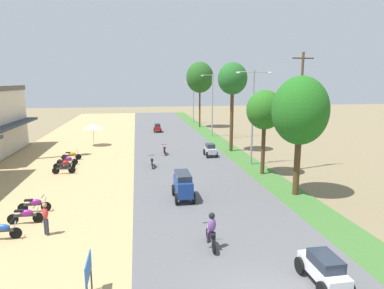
{
  "coord_description": "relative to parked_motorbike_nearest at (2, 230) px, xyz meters",
  "views": [
    {
      "loc": [
        -4.13,
        -8.95,
        7.35
      ],
      "look_at": [
        0.5,
        19.1,
        1.97
      ],
      "focal_mm": 31.4,
      "sensor_mm": 36.0,
      "label": 1
    }
  ],
  "objects": [
    {
      "name": "median_tree_third",
      "position": [
        16.14,
        17.96,
        6.94
      ],
      "size": [
        3.02,
        3.02,
        9.2
      ],
      "color": "#4C351E",
      "rests_on": "median_strip"
    },
    {
      "name": "motorbike_ahead_fourth",
      "position": [
        9.02,
        17.41,
        0.02
      ],
      "size": [
        0.54,
        1.8,
        0.94
      ],
      "color": "black",
      "rests_on": "road_strip"
    },
    {
      "name": "median_tree_second",
      "position": [
        16.14,
        8.87,
        4.57
      ],
      "size": [
        2.82,
        2.82,
        6.63
      ],
      "color": "#4C351E",
      "rests_on": "median_strip"
    },
    {
      "name": "streetlamp_far",
      "position": [
        16.29,
        42.77,
        3.72
      ],
      "size": [
        3.16,
        0.2,
        7.26
      ],
      "color": "gray",
      "rests_on": "median_strip"
    },
    {
      "name": "parked_motorbike_seventh",
      "position": [
        0.23,
        16.3,
        0.0
      ],
      "size": [
        1.8,
        0.54,
        0.94
      ],
      "color": "black",
      "rests_on": "dirt_shoulder"
    },
    {
      "name": "parked_motorbike_third",
      "position": [
        0.53,
        3.33,
        0.0
      ],
      "size": [
        1.8,
        0.54,
        0.94
      ],
      "color": "black",
      "rests_on": "dirt_shoulder"
    },
    {
      "name": "pedestrian_on_shoulder",
      "position": [
        1.91,
        0.21,
        0.41
      ],
      "size": [
        0.42,
        0.43,
        1.62
      ],
      "color": "#33333D",
      "rests_on": "dirt_shoulder"
    },
    {
      "name": "utility_pole_far",
      "position": [
        19.6,
        9.91,
        4.46
      ],
      "size": [
        1.8,
        0.2,
        9.64
      ],
      "color": "brown",
      "rests_on": "ground"
    },
    {
      "name": "parked_motorbike_fourth",
      "position": [
        0.51,
        11.4,
        0.0
      ],
      "size": [
        1.8,
        0.54,
        0.94
      ],
      "color": "black",
      "rests_on": "dirt_shoulder"
    },
    {
      "name": "median_tree_nearest",
      "position": [
        16.46,
        3.79,
        4.94
      ],
      "size": [
        3.52,
        3.52,
        7.63
      ],
      "color": "#4C351E",
      "rests_on": "median_strip"
    },
    {
      "name": "car_hatchback_silver",
      "position": [
        13.39,
        15.72,
        0.19
      ],
      "size": [
        1.04,
        2.0,
        1.23
      ],
      "color": "#B7BCC1",
      "rests_on": "road_strip"
    },
    {
      "name": "streetlamp_near",
      "position": [
        16.29,
        12.02,
        4.22
      ],
      "size": [
        3.16,
        0.2,
        8.22
      ],
      "color": "gray",
      "rests_on": "median_strip"
    },
    {
      "name": "vendor_umbrella",
      "position": [
        1.41,
        23.34,
        1.75
      ],
      "size": [
        2.2,
        2.2,
        2.52
      ],
      "color": "#99999E",
      "rests_on": "dirt_shoulder"
    },
    {
      "name": "car_sedan_white",
      "position": [
        12.83,
        -5.74,
        0.19
      ],
      "size": [
        1.1,
        2.26,
        1.19
      ],
      "color": "silver",
      "rests_on": "road_strip"
    },
    {
      "name": "motorbike_ahead_second",
      "position": [
        9.44,
        -2.33,
        0.3
      ],
      "size": [
        0.54,
        1.8,
        1.66
      ],
      "color": "black",
      "rests_on": "road_strip"
    },
    {
      "name": "parked_motorbike_sixth",
      "position": [
        0.24,
        14.26,
        0.0
      ],
      "size": [
        1.8,
        0.54,
        0.94
      ],
      "color": "black",
      "rests_on": "dirt_shoulder"
    },
    {
      "name": "motorbike_ahead_third",
      "position": [
        7.52,
        12.44,
        0.02
      ],
      "size": [
        0.54,
        1.8,
        0.94
      ],
      "color": "black",
      "rests_on": "road_strip"
    },
    {
      "name": "parked_motorbike_second",
      "position": [
        0.53,
        1.74,
        0.0
      ],
      "size": [
        1.8,
        0.54,
        0.94
      ],
      "color": "black",
      "rests_on": "dirt_shoulder"
    },
    {
      "name": "street_signboard",
      "position": [
        4.61,
        -5.17,
        0.55
      ],
      "size": [
        0.06,
        1.3,
        1.5
      ],
      "color": "#262628",
      "rests_on": "dirt_shoulder"
    },
    {
      "name": "car_hatchback_red",
      "position": [
        9.27,
        32.64,
        0.19
      ],
      "size": [
        1.04,
        2.0,
        1.23
      ],
      "color": "red",
      "rests_on": "road_strip"
    },
    {
      "name": "streetlamp_mid",
      "position": [
        16.29,
        27.74,
        4.22
      ],
      "size": [
        3.16,
        0.2,
        8.22
      ],
      "color": "gray",
      "rests_on": "median_strip"
    },
    {
      "name": "utility_pole_near",
      "position": [
        18.67,
        26.4,
        4.12
      ],
      "size": [
        1.8,
        0.2,
        8.97
      ],
      "color": "brown",
      "rests_on": "ground"
    },
    {
      "name": "parked_motorbike_fifth",
      "position": [
        0.28,
        12.8,
        0.0
      ],
      "size": [
        1.8,
        0.54,
        0.94
      ],
      "color": "black",
      "rests_on": "dirt_shoulder"
    },
    {
      "name": "median_tree_fourth",
      "position": [
        16.33,
        36.97,
        7.36
      ],
      "size": [
        4.28,
        4.28,
        10.28
      ],
      "color": "#4C351E",
      "rests_on": "median_strip"
    },
    {
      "name": "parked_motorbike_nearest",
      "position": [
        0.0,
        0.0,
        0.0
      ],
      "size": [
        1.8,
        0.54,
        0.94
      ],
      "color": "black",
      "rests_on": "dirt_shoulder"
    },
    {
      "name": "car_van_blue",
      "position": [
        9.07,
        4.05,
        0.47
      ],
      "size": [
        1.19,
        2.41,
        1.67
      ],
      "color": "navy",
      "rests_on": "road_strip"
    }
  ]
}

